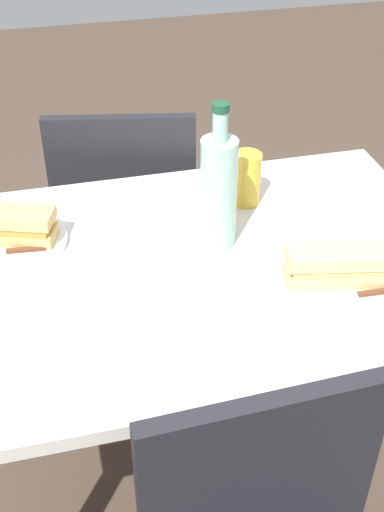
% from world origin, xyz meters
% --- Properties ---
extents(ground_plane, '(8.00, 8.00, 0.00)m').
position_xyz_m(ground_plane, '(0.00, 0.00, 0.00)').
color(ground_plane, '#47382D').
extents(dining_table, '(1.10, 0.74, 0.76)m').
position_xyz_m(dining_table, '(0.00, 0.00, 0.63)').
color(dining_table, beige).
rests_on(dining_table, ground).
extents(chair_near, '(0.47, 0.47, 0.87)m').
position_xyz_m(chair_near, '(0.05, -0.57, 0.50)').
color(chair_near, black).
rests_on(chair_near, ground).
extents(plate_near, '(0.24, 0.24, 0.01)m').
position_xyz_m(plate_near, '(-0.27, 0.13, 0.77)').
color(plate_near, white).
rests_on(plate_near, dining_table).
extents(baguette_sandwich_near, '(0.24, 0.11, 0.07)m').
position_xyz_m(baguette_sandwich_near, '(-0.27, 0.13, 0.81)').
color(baguette_sandwich_near, '#DBB77A').
rests_on(baguette_sandwich_near, plate_near).
extents(knife_near, '(0.18, 0.02, 0.01)m').
position_xyz_m(knife_near, '(-0.27, 0.19, 0.78)').
color(knife_near, silver).
rests_on(knife_near, plate_near).
extents(plate_far, '(0.24, 0.24, 0.01)m').
position_xyz_m(plate_far, '(0.35, -0.16, 0.77)').
color(plate_far, white).
rests_on(plate_far, dining_table).
extents(baguette_sandwich_far, '(0.21, 0.13, 0.07)m').
position_xyz_m(baguette_sandwich_far, '(0.35, -0.16, 0.81)').
color(baguette_sandwich_far, tan).
rests_on(baguette_sandwich_far, plate_far).
extents(knife_far, '(0.18, 0.03, 0.01)m').
position_xyz_m(knife_far, '(0.36, -0.11, 0.78)').
color(knife_far, silver).
rests_on(knife_far, plate_far).
extents(water_bottle, '(0.07, 0.07, 0.31)m').
position_xyz_m(water_bottle, '(-0.07, -0.06, 0.89)').
color(water_bottle, '#99C6B7').
rests_on(water_bottle, dining_table).
extents(beer_glass, '(0.07, 0.07, 0.12)m').
position_xyz_m(beer_glass, '(-0.17, -0.20, 0.82)').
color(beer_glass, gold).
rests_on(beer_glass, dining_table).
extents(paper_napkin, '(0.17, 0.17, 0.00)m').
position_xyz_m(paper_napkin, '(0.12, -0.12, 0.76)').
color(paper_napkin, white).
rests_on(paper_napkin, dining_table).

